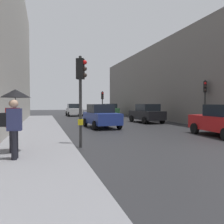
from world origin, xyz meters
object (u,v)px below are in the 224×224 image
(car_blue_van, at_px, (101,116))
(car_red_sedan, at_px, (224,121))
(car_dark_suv, at_px, (147,113))
(pedestrian_with_umbrella, at_px, (15,103))
(pedestrian_with_grey_backpack, at_px, (13,126))
(traffic_light_far_median, at_px, (102,100))
(car_white_compact, at_px, (74,110))
(car_green_estate, at_px, (110,110))
(traffic_light_mid_street, at_px, (205,95))
(traffic_light_near_right, at_px, (81,85))

(car_blue_van, relative_size, car_red_sedan, 1.00)
(car_red_sedan, bearing_deg, car_dark_suv, 90.66)
(pedestrian_with_umbrella, relative_size, pedestrian_with_grey_backpack, 1.21)
(traffic_light_far_median, distance_m, car_dark_suv, 7.41)
(car_blue_van, distance_m, car_dark_suv, 6.09)
(traffic_light_far_median, distance_m, car_white_compact, 7.52)
(car_green_estate, xyz_separation_m, car_white_compact, (-5.22, 0.62, 0.00))
(traffic_light_mid_street, distance_m, car_dark_suv, 5.90)
(traffic_light_mid_street, xyz_separation_m, car_dark_suv, (-2.46, 5.11, -1.60))
(traffic_light_far_median, bearing_deg, traffic_light_near_right, -106.80)
(traffic_light_mid_street, distance_m, car_green_estate, 18.47)
(traffic_light_near_right, xyz_separation_m, pedestrian_with_grey_backpack, (-2.36, -2.11, -1.42))
(traffic_light_near_right, relative_size, car_red_sedan, 0.87)
(pedestrian_with_grey_backpack, bearing_deg, traffic_light_mid_street, 31.15)
(car_dark_suv, relative_size, pedestrian_with_umbrella, 2.01)
(traffic_light_far_median, xyz_separation_m, pedestrian_with_umbrella, (-7.70, -18.50, -0.41))
(traffic_light_far_median, xyz_separation_m, traffic_light_mid_street, (5.05, -11.92, 0.23))
(car_white_compact, bearing_deg, car_green_estate, -6.76)
(car_green_estate, height_order, pedestrian_with_umbrella, pedestrian_with_umbrella)
(car_blue_van, xyz_separation_m, car_dark_suv, (5.19, 3.20, 0.00))
(traffic_light_near_right, height_order, car_dark_suv, traffic_light_near_right)
(traffic_light_far_median, xyz_separation_m, traffic_light_near_right, (-5.28, -17.47, 0.33))
(car_green_estate, height_order, car_dark_suv, same)
(pedestrian_with_umbrella, bearing_deg, car_dark_suv, 48.68)
(car_dark_suv, height_order, pedestrian_with_umbrella, pedestrian_with_umbrella)
(car_green_estate, height_order, car_red_sedan, same)
(pedestrian_with_grey_backpack, bearing_deg, traffic_light_near_right, 41.84)
(traffic_light_far_median, height_order, pedestrian_with_umbrella, traffic_light_far_median)
(traffic_light_near_right, xyz_separation_m, pedestrian_with_umbrella, (-2.42, -1.03, -0.74))
(traffic_light_mid_street, xyz_separation_m, car_blue_van, (-7.65, 1.92, -1.60))
(pedestrian_with_umbrella, bearing_deg, traffic_light_mid_street, 27.31)
(car_blue_van, relative_size, pedestrian_with_grey_backpack, 2.44)
(car_white_compact, relative_size, pedestrian_with_grey_backpack, 2.39)
(car_green_estate, relative_size, pedestrian_with_umbrella, 1.96)
(car_blue_van, height_order, car_white_compact, same)
(traffic_light_far_median, relative_size, car_dark_suv, 0.76)
(traffic_light_mid_street, xyz_separation_m, traffic_light_near_right, (-10.32, -5.55, 0.10))
(car_red_sedan, bearing_deg, traffic_light_near_right, -173.49)
(car_white_compact, bearing_deg, pedestrian_with_grey_backpack, -100.93)
(pedestrian_with_umbrella, xyz_separation_m, pedestrian_with_grey_backpack, (0.06, -1.09, -0.68))
(car_white_compact, distance_m, car_red_sedan, 24.09)
(car_white_compact, distance_m, pedestrian_with_grey_backpack, 27.03)
(traffic_light_near_right, distance_m, car_dark_suv, 13.36)
(traffic_light_near_right, relative_size, pedestrian_with_umbrella, 1.75)
(car_red_sedan, bearing_deg, car_green_estate, 89.96)
(car_blue_van, relative_size, car_white_compact, 1.02)
(car_green_estate, bearing_deg, traffic_light_near_right, -108.55)
(traffic_light_far_median, xyz_separation_m, car_red_sedan, (2.70, -16.56, -1.37))
(car_white_compact, xyz_separation_m, car_dark_suv, (5.09, -13.76, 0.00))
(car_red_sedan, bearing_deg, traffic_light_mid_street, 63.13)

